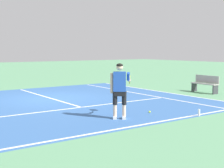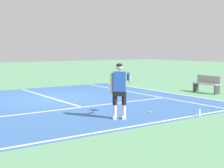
{
  "view_description": "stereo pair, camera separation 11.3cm",
  "coord_description": "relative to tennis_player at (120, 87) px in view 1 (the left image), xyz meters",
  "views": [
    {
      "loc": [
        -5.87,
        -12.78,
        2.14
      ],
      "look_at": [
        -0.05,
        -4.56,
        1.05
      ],
      "focal_mm": 51.74,
      "sensor_mm": 36.0,
      "label": 1
    },
    {
      "loc": [
        -5.78,
        -12.84,
        2.14
      ],
      "look_at": [
        -0.05,
        -4.56,
        1.05
      ],
      "focal_mm": 51.74,
      "sensor_mm": 36.0,
      "label": 2
    }
  ],
  "objects": [
    {
      "name": "court_inner_surface",
      "position": [
        0.02,
        3.91,
        -0.99
      ],
      "size": [
        10.98,
        10.21,
        0.0
      ],
      "primitive_type": "cube",
      "color": "#3866A8",
      "rests_on": "ground"
    },
    {
      "name": "tennis_ball_near_feet",
      "position": [
        1.39,
        0.17,
        -0.96
      ],
      "size": [
        0.07,
        0.07,
        0.07
      ],
      "primitive_type": "sphere",
      "color": "#CCE02D",
      "rests_on": "ground"
    },
    {
      "name": "line_doubles_right",
      "position": [
        5.51,
        3.91,
        -0.99
      ],
      "size": [
        0.1,
        9.81,
        0.01
      ],
      "primitive_type": "cube",
      "color": "white",
      "rests_on": "ground"
    },
    {
      "name": "courtside_bench",
      "position": [
        7.03,
        2.38,
        -0.54
      ],
      "size": [
        0.4,
        1.4,
        0.85
      ],
      "color": "#9E9993",
      "rests_on": "ground"
    },
    {
      "name": "line_singles_right",
      "position": [
        4.14,
        3.91,
        -0.99
      ],
      "size": [
        0.1,
        9.81,
        0.01
      ],
      "primitive_type": "cube",
      "color": "white",
      "rests_on": "ground"
    },
    {
      "name": "line_centre_service",
      "position": [
        0.02,
        5.61,
        -0.99
      ],
      "size": [
        0.1,
        6.4,
        0.01
      ],
      "primitive_type": "cube",
      "color": "white",
      "rests_on": "ground"
    },
    {
      "name": "line_baseline",
      "position": [
        0.02,
        -1.0,
        -0.99
      ],
      "size": [
        10.98,
        0.1,
        0.01
      ],
      "primitive_type": "cube",
      "color": "white",
      "rests_on": "ground"
    },
    {
      "name": "ground_plane",
      "position": [
        0.02,
        4.94,
        -0.99
      ],
      "size": [
        80.0,
        80.0,
        0.0
      ],
      "primitive_type": "plane",
      "color": "#609E70"
    },
    {
      "name": "line_service",
      "position": [
        0.02,
        2.41,
        -0.99
      ],
      "size": [
        8.23,
        0.1,
        0.01
      ],
      "primitive_type": "cube",
      "color": "white",
      "rests_on": "ground"
    },
    {
      "name": "water_bottle",
      "position": [
        2.33,
        -1.14,
        -0.88
      ],
      "size": [
        0.07,
        0.07,
        0.22
      ],
      "primitive_type": "cylinder",
      "color": "white",
      "rests_on": "ground"
    },
    {
      "name": "tennis_player",
      "position": [
        0.0,
        0.0,
        0.0
      ],
      "size": [
        1.11,
        0.83,
        1.71
      ],
      "color": "white",
      "rests_on": "ground"
    }
  ]
}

